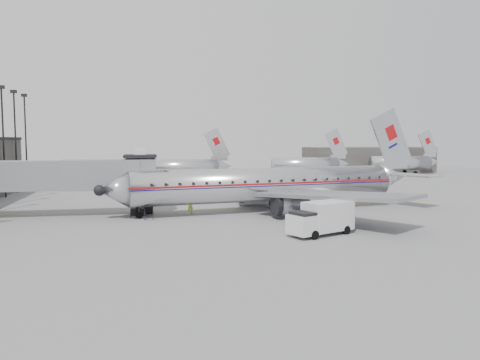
% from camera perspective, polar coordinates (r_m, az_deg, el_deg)
% --- Properties ---
extents(ground, '(160.00, 160.00, 0.00)m').
position_cam_1_polar(ground, '(48.29, -1.23, -4.52)').
color(ground, slate).
rests_on(ground, ground).
extents(hangar, '(30.00, 12.00, 6.00)m').
position_cam_1_polar(hangar, '(119.52, 15.30, 2.43)').
color(hangar, '#363431').
rests_on(hangar, ground).
extents(apron_line, '(60.00, 0.15, 0.01)m').
position_cam_1_polar(apron_line, '(54.67, 0.79, -3.40)').
color(apron_line, gold).
rests_on(apron_line, ground).
extents(jet_bridge, '(21.00, 6.20, 7.10)m').
position_cam_1_polar(jet_bridge, '(51.43, -20.60, 0.43)').
color(jet_bridge, slate).
rests_on(jet_bridge, ground).
extents(distant_aircraft_near, '(16.39, 3.20, 10.26)m').
position_cam_1_polar(distant_aircraft_near, '(89.30, -7.03, 1.59)').
color(distant_aircraft_near, silver).
rests_on(distant_aircraft_near, ground).
extents(distant_aircraft_mid, '(16.39, 3.20, 10.26)m').
position_cam_1_polar(distant_aircraft_mid, '(98.54, 8.06, 1.89)').
color(distant_aircraft_mid, silver).
rests_on(distant_aircraft_mid, ground).
extents(distant_aircraft_far, '(16.39, 3.20, 10.26)m').
position_cam_1_polar(distant_aircraft_far, '(112.26, 19.04, 2.04)').
color(distant_aircraft_far, silver).
rests_on(distant_aircraft_far, ground).
extents(airliner, '(37.32, 34.34, 11.86)m').
position_cam_1_polar(airliner, '(52.08, 3.99, -0.53)').
color(airliner, silver).
rests_on(airliner, ground).
extents(service_van, '(6.25, 4.40, 2.75)m').
position_cam_1_polar(service_van, '(39.72, 9.89, -4.56)').
color(service_van, silver).
rests_on(service_van, ground).
extents(baggage_cart_navy, '(2.14, 1.79, 1.48)m').
position_cam_1_polar(baggage_cart_navy, '(44.42, 8.45, -4.38)').
color(baggage_cart_navy, black).
rests_on(baggage_cart_navy, ground).
extents(baggage_cart_white, '(2.40, 2.11, 1.58)m').
position_cam_1_polar(baggage_cart_white, '(53.59, 11.67, -2.77)').
color(baggage_cart_white, white).
rests_on(baggage_cart_white, ground).
extents(ramp_worker, '(0.60, 0.43, 1.57)m').
position_cam_1_polar(ramp_worker, '(50.63, -6.05, -3.21)').
color(ramp_worker, yellow).
rests_on(ramp_worker, ground).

